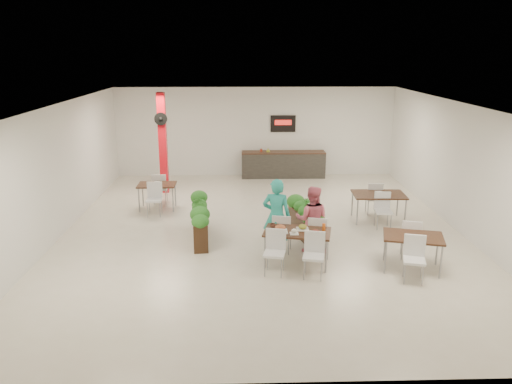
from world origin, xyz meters
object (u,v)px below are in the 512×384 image
diner_man (276,216)px  side_table_c (413,241)px  red_column (163,142)px  service_counter (283,164)px  planter_right (306,219)px  diner_woman (312,220)px  side_table_b (379,198)px  main_table (297,236)px  planter_left (200,218)px  side_table_a (157,188)px

diner_man → side_table_c: (2.78, -1.00, -0.24)m
red_column → side_table_c: size_ratio=1.91×
red_column → service_counter: 4.56m
service_counter → planter_right: bearing=-89.6°
diner_woman → side_table_c: (1.98, -1.00, -0.15)m
red_column → planter_right: (4.04, -4.29, -1.14)m
side_table_b → main_table: bearing=-129.4°
diner_woman → planter_right: (-0.02, 0.85, -0.28)m
planter_left → side_table_a: size_ratio=1.27×
diner_man → diner_woman: (0.80, 0.00, -0.09)m
red_column → main_table: size_ratio=1.74×
side_table_c → planter_right: bearing=152.1°
main_table → side_table_b: same height
service_counter → side_table_a: service_counter is taller
side_table_c → diner_woman: bearing=168.1°
main_table → side_table_b: size_ratio=1.13×
side_table_c → red_column: bearing=149.4°
side_table_a → side_table_c: size_ratio=0.97×
red_column → diner_woman: bearing=-51.7°
side_table_a → side_table_b: size_ratio=0.99×
main_table → side_table_c: (2.39, -0.34, -0.01)m
red_column → diner_woman: red_column is taller
diner_woman → side_table_a: bearing=-27.3°
diner_man → planter_left: (-1.80, 0.94, -0.34)m
diner_woman → side_table_c: bearing=165.7°
planter_right → side_table_c: (2.00, -1.85, 0.13)m
main_table → side_table_c: bearing=-8.2°
planter_right → diner_woman: bearing=-88.3°
main_table → service_counter: bearing=87.4°
service_counter → planter_left: bearing=-112.7°
planter_left → side_table_c: 4.97m
diner_woman → side_table_a: size_ratio=0.96×
service_counter → main_table: (-0.35, -7.66, 0.14)m
diner_man → side_table_c: bearing=172.7°
planter_right → side_table_c: size_ratio=1.13×
diner_man → planter_left: bearing=-15.2°
service_counter → side_table_c: bearing=-75.7°
side_table_c → diner_man: bearing=175.1°
planter_left → main_table: bearing=-36.1°
planter_left → side_table_a: (-1.42, 2.39, 0.09)m
service_counter → side_table_b: 5.33m
red_column → side_table_c: 8.67m
planter_right → side_table_c: 2.73m
red_column → planter_right: size_ratio=1.69×
diner_man → diner_woman: diner_man is taller
planter_right → side_table_b: 2.48m
red_column → side_table_a: 2.08m
planter_right → side_table_c: bearing=-42.7°
planter_left → side_table_c: size_ratio=1.24×
planter_right → diner_man: bearing=-132.2°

